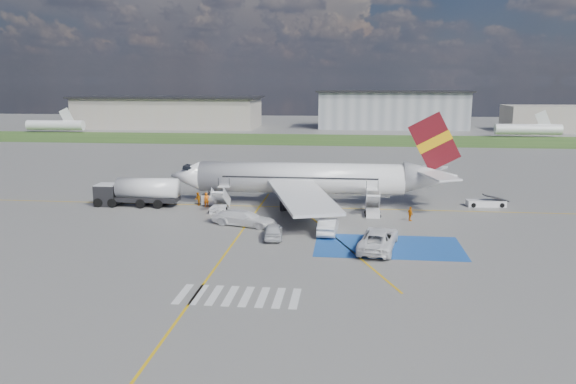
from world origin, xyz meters
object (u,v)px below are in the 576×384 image
object	(u,v)px
airliner	(312,178)
belt_loader	(486,203)
car_silver_b	(328,226)
van_white_b	(244,216)
gpu_cart	(209,200)
car_silver_a	(273,231)
fuel_tanker	(138,194)
van_white_a	(379,235)

from	to	relation	value
airliner	belt_loader	bearing A→B (deg)	3.07
airliner	car_silver_b	world-z (taller)	airliner
car_silver_b	van_white_b	distance (m)	9.61
gpu_cart	car_silver_a	size ratio (longest dim) A/B	0.40
airliner	car_silver_a	distance (m)	16.82
car_silver_a	car_silver_b	distance (m)	5.90
fuel_tanker	car_silver_b	size ratio (longest dim) A/B	2.03
fuel_tanker	car_silver_b	distance (m)	26.72
car_silver_a	airliner	bearing A→B (deg)	-106.40
car_silver_b	van_white_b	size ratio (longest dim) A/B	0.92
gpu_cart	car_silver_a	bearing A→B (deg)	-53.44
gpu_cart	car_silver_a	world-z (taller)	car_silver_a
car_silver_b	gpu_cart	bearing A→B (deg)	-33.37
gpu_cart	car_silver_b	xyz separation A→B (m)	(15.52, -11.82, 0.18)
belt_loader	car_silver_a	bearing A→B (deg)	-150.14
airliner	car_silver_a	bearing A→B (deg)	-99.84
van_white_b	airliner	bearing A→B (deg)	-12.66
car_silver_a	van_white_b	size ratio (longest dim) A/B	0.81
fuel_tanker	car_silver_a	distance (m)	23.07
gpu_cart	van_white_b	size ratio (longest dim) A/B	0.33
fuel_tanker	van_white_a	size ratio (longest dim) A/B	1.57
car_silver_b	airliner	bearing A→B (deg)	-75.64
van_white_b	gpu_cart	bearing A→B (deg)	50.90
car_silver_b	van_white_a	world-z (taller)	van_white_a
fuel_tanker	van_white_a	xyz separation A→B (m)	(29.40, -15.29, -0.25)
car_silver_a	van_white_a	bearing A→B (deg)	161.10
belt_loader	van_white_b	bearing A→B (deg)	-161.37
car_silver_a	van_white_a	size ratio (longest dim) A/B	0.68
car_silver_a	belt_loader	bearing A→B (deg)	-151.27
belt_loader	car_silver_b	size ratio (longest dim) A/B	1.00
belt_loader	car_silver_a	xyz separation A→B (m)	(-24.80, -17.55, 0.40)
gpu_cart	car_silver_a	xyz separation A→B (m)	(10.09, -14.13, 0.10)
airliner	car_silver_b	bearing A→B (deg)	-79.56
fuel_tanker	car_silver_a	bearing A→B (deg)	-34.51
fuel_tanker	van_white_b	world-z (taller)	fuel_tanker
fuel_tanker	belt_loader	size ratio (longest dim) A/B	2.02
car_silver_b	van_white_b	bearing A→B (deg)	-10.81
gpu_cart	van_white_a	world-z (taller)	van_white_a
belt_loader	van_white_a	world-z (taller)	van_white_a
airliner	belt_loader	size ratio (longest dim) A/B	7.05
van_white_b	car_silver_b	bearing A→B (deg)	-87.40
airliner	van_white_a	distance (m)	20.21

